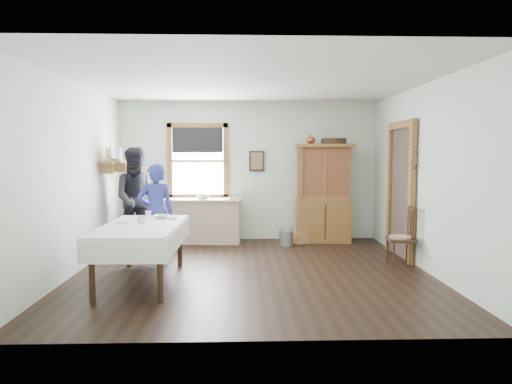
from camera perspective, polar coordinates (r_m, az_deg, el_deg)
room at (r=6.50m, az=-0.51°, el=1.79°), size 5.01×5.01×2.70m
window at (r=8.99m, az=-7.28°, el=4.39°), size 1.18×0.07×1.48m
doorway at (r=7.80m, az=17.68°, el=0.69°), size 0.09×1.14×2.22m
wall_shelf at (r=8.33m, az=-17.33°, el=3.77°), size 0.24×1.00×0.44m
framed_picture at (r=8.95m, az=0.09°, el=3.89°), size 0.30×0.04×0.40m
rug_beater at (r=7.27m, az=19.20°, el=4.76°), size 0.01×0.27×0.27m
work_counter at (r=8.76m, az=-6.69°, el=-3.57°), size 1.50×0.63×0.84m
china_hutch at (r=8.83m, az=8.43°, el=-0.15°), size 1.14×0.61×1.88m
dining_table at (r=6.22m, az=-14.06°, el=-7.49°), size 1.04×1.93×0.77m
spindle_chair at (r=7.21m, az=17.65°, el=-5.32°), size 0.45×0.45×0.90m
pail at (r=8.47m, az=3.81°, el=-5.75°), size 0.31×0.31×0.29m
wicker_basket at (r=8.75m, az=5.80°, el=-5.67°), size 0.42×0.36×0.21m
woman_blue at (r=7.33m, az=-12.39°, el=-2.99°), size 0.60×0.48×1.43m
figure_dark at (r=8.25m, az=-14.49°, el=-1.30°), size 0.94×0.81×1.67m
table_cup_a at (r=6.25m, az=-14.18°, el=-3.41°), size 0.13×0.13×0.10m
table_cup_b at (r=6.90m, az=-13.30°, el=-2.65°), size 0.12×0.12×0.09m
table_bowl at (r=6.70m, az=-11.68°, el=-2.98°), size 0.24×0.24×0.06m
counter_book at (r=8.58m, az=-3.58°, el=-0.82°), size 0.24×0.27×0.02m
counter_bowl at (r=8.63m, az=-6.87°, el=-0.69°), size 0.19×0.19×0.06m
shelf_bowl at (r=8.34m, az=-17.31°, el=3.93°), size 0.22×0.22×0.05m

